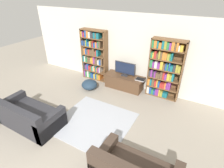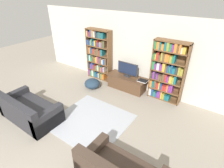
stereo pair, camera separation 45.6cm
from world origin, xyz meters
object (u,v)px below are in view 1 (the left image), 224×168
at_px(bookshelf_left, 94,55).
at_px(tv_stand, 124,82).
at_px(beanbag_ottoman, 89,85).
at_px(television, 125,69).
at_px(couch_left_sectional, 29,116).
at_px(bookshelf_right, 164,69).
at_px(laptop, 140,79).

xyz_separation_m(bookshelf_left, tv_stand, (1.40, -0.15, -0.72)).
bearing_deg(beanbag_ottoman, television, 32.58).
xyz_separation_m(tv_stand, couch_left_sectional, (-1.37, -3.01, 0.01)).
xyz_separation_m(bookshelf_right, laptop, (-0.70, -0.15, -0.48)).
xyz_separation_m(bookshelf_left, television, (1.40, -0.13, -0.20)).
xyz_separation_m(laptop, beanbag_ottoman, (-1.69, -0.67, -0.34)).
relative_size(bookshelf_left, television, 2.55).
relative_size(bookshelf_right, tv_stand, 1.37).
bearing_deg(couch_left_sectional, beanbag_ottoman, 82.82).
bearing_deg(bookshelf_right, tv_stand, -173.39).
height_order(bookshelf_right, tv_stand, bookshelf_right).
height_order(bookshelf_right, beanbag_ottoman, bookshelf_right).
distance_m(bookshelf_left, bookshelf_right, 2.71).
distance_m(bookshelf_right, couch_left_sectional, 4.21).
relative_size(couch_left_sectional, beanbag_ottoman, 3.10).
bearing_deg(bookshelf_right, laptop, -167.58).
bearing_deg(tv_stand, beanbag_ottoman, -148.10).
bearing_deg(bookshelf_right, bookshelf_left, 180.00).
distance_m(television, couch_left_sectional, 3.36).
distance_m(tv_stand, television, 0.52).
distance_m(tv_stand, beanbag_ottoman, 1.27).
distance_m(bookshelf_right, beanbag_ottoman, 2.66).
bearing_deg(tv_stand, bookshelf_left, 173.81).
relative_size(tv_stand, beanbag_ottoman, 2.52).
relative_size(bookshelf_left, bookshelf_right, 1.00).
distance_m(television, beanbag_ottoman, 1.41).
xyz_separation_m(bookshelf_right, tv_stand, (-1.31, -0.15, -0.74)).
distance_m(bookshelf_right, tv_stand, 1.51).
bearing_deg(laptop, bookshelf_right, 12.42).
relative_size(bookshelf_right, laptop, 6.01).
bearing_deg(beanbag_ottoman, couch_left_sectional, -97.18).
distance_m(couch_left_sectional, beanbag_ottoman, 2.35).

